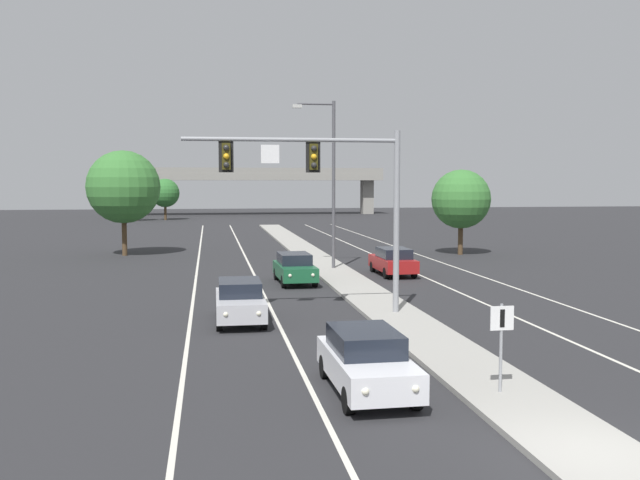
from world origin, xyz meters
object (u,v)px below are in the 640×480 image
Objects in this scene: car_oncoming_green at (295,268)px; car_receding_red at (393,261)px; tree_far_right_a at (461,199)px; tree_far_left_b at (123,187)px; car_oncoming_silver at (240,301)px; tree_far_left_c at (136,198)px; car_oncoming_white at (366,360)px; median_sign_post at (501,335)px; street_lamp_median at (330,174)px; overhead_signal_mast at (328,181)px; tree_far_left_a at (165,193)px.

car_receding_red is at bearing 21.22° from car_oncoming_green.
tree_far_left_b reaches higher than tree_far_right_a.
car_receding_red is at bearing 52.55° from car_oncoming_silver.
car_receding_red is 64.19m from tree_far_left_c.
car_oncoming_white is at bearing -73.83° from car_oncoming_silver.
street_lamp_median is at bearing 89.72° from median_sign_post.
overhead_signal_mast is 13.94m from car_receding_red.
car_receding_red is 0.91× the size of tree_far_left_c.
car_oncoming_silver is at bearing -74.27° from tree_far_left_b.
car_oncoming_green and car_receding_red have the same top height.
street_lamp_median is 2.04× the size of tree_far_left_c.
tree_far_left_b is at bearing -85.38° from tree_far_left_c.
median_sign_post is 0.38× the size of tree_far_left_a.
tree_far_right_a reaches higher than tree_far_left_c.
overhead_signal_mast is 26.06m from tree_far_right_a.
tree_far_left_c is (-17.11, 58.08, -2.59)m from street_lamp_median.
median_sign_post is (2.48, -10.79, -3.79)m from overhead_signal_mast.
car_oncoming_white is at bearing -97.70° from street_lamp_median.
median_sign_post is at bearing -16.95° from car_oncoming_white.
median_sign_post is 38.62m from tree_far_left_b.
street_lamp_median is 2.22× the size of car_oncoming_white.
car_oncoming_white is (-3.18, 0.97, -0.77)m from median_sign_post.
overhead_signal_mast is at bearing -81.78° from tree_far_left_a.
street_lamp_median is at bearing 67.79° from car_oncoming_silver.
tree_far_right_a is at bearing 71.22° from median_sign_post.
car_oncoming_green is at bearing 97.42° from median_sign_post.
tree_far_left_c reaches higher than car_oncoming_white.
car_oncoming_green is at bearing -80.74° from tree_far_left_a.
car_oncoming_white is 9.94m from car_oncoming_silver.
car_oncoming_green is at bearing 91.01° from overhead_signal_mast.
median_sign_post is 12.11m from car_oncoming_silver.
street_lamp_median is 2.22× the size of car_oncoming_green.
overhead_signal_mast is 1.89× the size of car_oncoming_silver.
car_receding_red is at bearing -75.15° from tree_far_left_a.
overhead_signal_mast is 11.71m from median_sign_post.
tree_far_left_a reaches higher than car_oncoming_white.
tree_far_left_b reaches higher than car_oncoming_green.
street_lamp_median is 1.60× the size of tree_far_right_a.
car_oncoming_green is 0.92× the size of tree_far_left_c.
overhead_signal_mast is 74.81m from tree_far_left_a.
tree_far_left_c is at bearing 106.41° from street_lamp_median.
tree_far_left_b is (0.00, -48.67, 1.17)m from tree_far_left_a.
car_oncoming_green is (3.30, 9.79, 0.00)m from car_oncoming_silver.
tree_far_left_c reaches higher than car_oncoming_green.
street_lamp_median is 1.31× the size of tree_far_left_b.
tree_far_left_b reaches higher than car_oncoming_white.
street_lamp_median reaches higher than car_oncoming_silver.
tree_far_left_a is (-13.17, 84.82, 2.22)m from median_sign_post.
car_oncoming_white is 1.00× the size of car_receding_red.
car_oncoming_green is 0.59× the size of tree_far_left_b.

